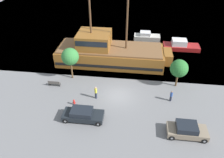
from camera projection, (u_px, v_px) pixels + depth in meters
name	position (u px, v px, depth m)	size (l,w,h in m)	color
ground_plane	(119.00, 95.00, 28.97)	(160.00, 160.00, 0.00)	slate
water_surface	(133.00, 3.00, 64.91)	(80.00, 80.00, 0.00)	teal
pirate_ship	(108.00, 52.00, 35.29)	(18.24, 6.05, 11.28)	brown
moored_boat_dockside	(181.00, 46.00, 39.85)	(6.42, 2.54, 1.81)	maroon
moored_boat_outer	(147.00, 37.00, 42.98)	(5.02, 2.09, 1.72)	#B7B2A8
parked_car_curb_front	(187.00, 130.00, 23.03)	(4.18, 2.01, 1.51)	#7F705B
parked_car_curb_mid	(83.00, 115.00, 25.00)	(4.68, 1.96, 1.42)	black
fire_hydrant	(74.00, 102.00, 27.26)	(0.42, 0.25, 0.76)	red
bench_promenade_east	(54.00, 83.00, 30.51)	(1.65, 0.45, 0.85)	#4C4742
pedestrian_walking_near	(171.00, 96.00, 27.66)	(0.32, 0.32, 1.54)	#232838
pedestrian_walking_far	(96.00, 92.00, 28.02)	(0.32, 0.32, 1.80)	#232838
tree_row_east	(70.00, 57.00, 30.44)	(2.46, 2.46, 4.78)	brown
tree_row_mideast	(179.00, 68.00, 29.15)	(2.41, 2.41, 4.09)	brown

